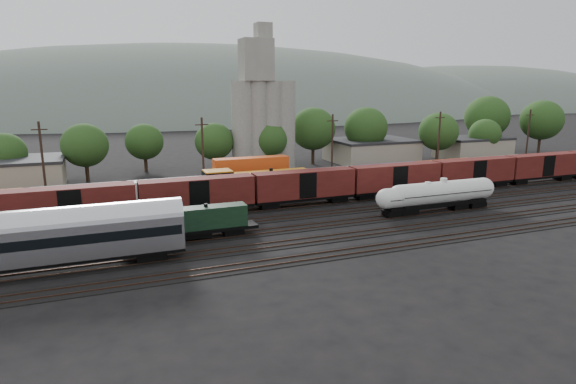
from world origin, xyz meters
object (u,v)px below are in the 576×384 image
object	(u,v)px
tank_car_a	(427,196)
orange_locomotive	(250,184)
green_locomotive	(183,222)
passenger_coach	(35,238)
grain_silo	(263,115)

from	to	relation	value
tank_car_a	orange_locomotive	xyz separation A→B (m)	(-20.46, 15.00, 0.30)
green_locomotive	passenger_coach	distance (m)	14.96
green_locomotive	tank_car_a	distance (m)	32.92
grain_silo	orange_locomotive	bearing A→B (deg)	-112.58
green_locomotive	tank_car_a	xyz separation A→B (m)	(32.92, 0.00, 0.14)
passenger_coach	orange_locomotive	distance (m)	33.20
tank_car_a	orange_locomotive	distance (m)	25.37
tank_car_a	grain_silo	bearing A→B (deg)	103.25
green_locomotive	passenger_coach	bearing A→B (deg)	-160.39
grain_silo	passenger_coach	bearing A→B (deg)	-129.03
orange_locomotive	grain_silo	world-z (taller)	grain_silo
green_locomotive	tank_car_a	bearing A→B (deg)	0.00
tank_car_a	green_locomotive	bearing A→B (deg)	180.00
tank_car_a	grain_silo	xyz separation A→B (m)	(-9.65, 41.00, 8.79)
green_locomotive	passenger_coach	size ratio (longest dim) A/B	0.58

